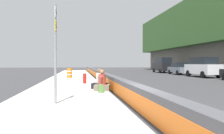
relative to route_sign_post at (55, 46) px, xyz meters
name	(u,v)px	position (x,y,z in m)	size (l,w,h in m)	color
ground_plane	(141,112)	(-1.24, -2.84, -2.21)	(160.00, 160.00, 0.00)	#353538
sidewalk_strip	(58,113)	(-1.24, -0.19, -2.14)	(80.00, 4.40, 0.14)	#B5B2A8
jersey_barrier	(141,99)	(-1.24, -2.84, -1.79)	(76.00, 0.45, 0.85)	#47474C
route_sign_post	(55,46)	(0.00, 0.00, 0.00)	(0.44, 0.09, 3.60)	gray
fire_hydrant	(85,77)	(8.06, -1.28, -1.62)	(0.26, 0.46, 0.88)	red
seated_person_foreground	(102,84)	(3.60, -2.08, -1.72)	(0.86, 0.95, 1.13)	#706651
seated_person_middle	(99,82)	(4.61, -2.03, -1.71)	(0.93, 1.01, 1.16)	black
backpack	(101,89)	(2.80, -1.93, -1.88)	(0.32, 0.28, 0.40)	#4C7A3D
construction_barrel	(69,73)	(14.66, 0.04, -1.59)	(0.54, 0.54, 0.95)	orange
parked_car_fourth	(203,67)	(15.57, -14.92, -1.03)	(4.87, 2.20, 2.28)	silver
parked_car_midline	(179,68)	(21.67, -14.98, -1.35)	(4.55, 2.06, 1.71)	slate
parked_car_far	(162,65)	(28.25, -15.01, -0.86)	(5.14, 2.18, 2.56)	black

